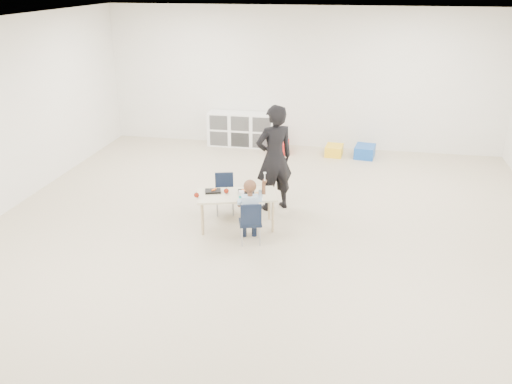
% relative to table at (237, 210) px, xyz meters
% --- Properties ---
extents(room, '(9.00, 9.02, 2.80)m').
position_rel_table_xyz_m(room, '(0.44, -0.44, 1.14)').
color(room, tan).
rests_on(room, ground).
extents(table, '(1.20, 0.83, 0.50)m').
position_rel_table_xyz_m(table, '(0.00, 0.00, 0.00)').
color(table, beige).
rests_on(table, ground).
extents(chair_near, '(0.36, 0.34, 0.60)m').
position_rel_table_xyz_m(chair_near, '(0.28, -0.43, 0.05)').
color(chair_near, black).
rests_on(chair_near, ground).
extents(chair_far, '(0.36, 0.34, 0.60)m').
position_rel_table_xyz_m(chair_far, '(-0.28, 0.43, 0.05)').
color(chair_far, black).
rests_on(chair_far, ground).
extents(child, '(0.50, 0.50, 0.95)m').
position_rel_table_xyz_m(child, '(0.28, -0.43, 0.22)').
color(child, '#A4C3DF').
rests_on(child, chair_near).
extents(lunch_tray_near, '(0.26, 0.21, 0.03)m').
position_rel_table_xyz_m(lunch_tray_near, '(0.12, 0.07, 0.26)').
color(lunch_tray_near, black).
rests_on(lunch_tray_near, table).
extents(lunch_tray_far, '(0.26, 0.21, 0.03)m').
position_rel_table_xyz_m(lunch_tray_far, '(-0.34, 0.01, 0.26)').
color(lunch_tray_far, black).
rests_on(lunch_tray_far, table).
extents(milk_carton, '(0.09, 0.09, 0.10)m').
position_rel_table_xyz_m(milk_carton, '(0.10, -0.12, 0.30)').
color(milk_carton, white).
rests_on(milk_carton, table).
extents(bread_roll, '(0.09, 0.09, 0.07)m').
position_rel_table_xyz_m(bread_roll, '(0.30, -0.03, 0.28)').
color(bread_roll, '#BB7F4C').
rests_on(bread_roll, table).
extents(apple_near, '(0.07, 0.07, 0.07)m').
position_rel_table_xyz_m(apple_near, '(-0.15, 0.00, 0.28)').
color(apple_near, maroon).
rests_on(apple_near, table).
extents(apple_far, '(0.07, 0.07, 0.07)m').
position_rel_table_xyz_m(apple_far, '(-0.51, -0.22, 0.28)').
color(apple_far, maroon).
rests_on(apple_far, table).
extents(cubby_shelf, '(1.40, 0.40, 0.70)m').
position_rel_table_xyz_m(cubby_shelf, '(-0.76, 3.84, 0.09)').
color(cubby_shelf, white).
rests_on(cubby_shelf, ground).
extents(adult, '(0.71, 0.65, 1.62)m').
position_rel_table_xyz_m(adult, '(0.41, 0.75, 0.55)').
color(adult, black).
rests_on(adult, ground).
extents(bin_red, '(0.39, 0.49, 0.22)m').
position_rel_table_xyz_m(bin_red, '(0.09, 3.54, -0.14)').
color(bin_red, red).
rests_on(bin_red, ground).
extents(bin_yellow, '(0.36, 0.44, 0.20)m').
position_rel_table_xyz_m(bin_yellow, '(1.18, 3.54, -0.15)').
color(bin_yellow, yellow).
rests_on(bin_yellow, ground).
extents(bin_blue, '(0.43, 0.52, 0.23)m').
position_rel_table_xyz_m(bin_blue, '(1.77, 3.54, -0.14)').
color(bin_blue, '#164BA6').
rests_on(bin_blue, ground).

